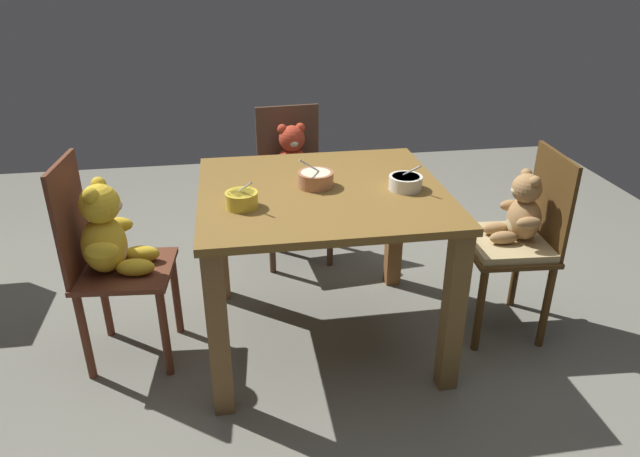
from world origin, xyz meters
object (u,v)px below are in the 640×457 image
at_px(teddy_chair_far_center, 293,169).
at_px(porridge_bowl_white_near_right, 406,182).
at_px(dining_table, 322,221).
at_px(porridge_bowl_yellow_near_left, 242,199).
at_px(teddy_chair_near_left, 108,244).
at_px(teddy_chair_near_right, 517,229).
at_px(porridge_bowl_terracotta_center, 316,179).

distance_m(teddy_chair_far_center, porridge_bowl_white_near_right, 1.03).
height_order(dining_table, porridge_bowl_yellow_near_left, porridge_bowl_yellow_near_left).
distance_m(teddy_chair_near_left, porridge_bowl_white_near_right, 1.27).
distance_m(teddy_chair_near_left, porridge_bowl_yellow_near_left, 0.62).
xyz_separation_m(teddy_chair_near_left, porridge_bowl_yellow_near_left, (0.56, -0.15, 0.23)).
relative_size(teddy_chair_near_right, porridge_bowl_yellow_near_left, 6.84).
bearing_deg(teddy_chair_far_center, porridge_bowl_yellow_near_left, -22.45).
bearing_deg(porridge_bowl_yellow_near_left, teddy_chair_near_left, 165.38).
bearing_deg(dining_table, teddy_chair_far_center, 91.94).
distance_m(dining_table, porridge_bowl_yellow_near_left, 0.41).
distance_m(porridge_bowl_terracotta_center, porridge_bowl_white_near_right, 0.38).
xyz_separation_m(dining_table, teddy_chair_near_left, (-0.90, 0.00, -0.04)).
bearing_deg(dining_table, teddy_chair_near_left, 179.86).
relative_size(teddy_chair_near_left, porridge_bowl_yellow_near_left, 7.21).
xyz_separation_m(teddy_chair_far_center, teddy_chair_near_left, (-0.88, -0.86, 0.03)).
relative_size(porridge_bowl_yellow_near_left, porridge_bowl_terracotta_center, 0.84).
bearing_deg(porridge_bowl_terracotta_center, teddy_chair_near_left, -178.22).
relative_size(teddy_chair_far_center, teddy_chair_near_right, 0.99).
height_order(teddy_chair_near_right, porridge_bowl_terracotta_center, porridge_bowl_terracotta_center).
relative_size(teddy_chair_far_center, porridge_bowl_yellow_near_left, 6.78).
height_order(teddy_chair_near_left, porridge_bowl_yellow_near_left, teddy_chair_near_left).
height_order(dining_table, teddy_chair_near_left, teddy_chair_near_left).
xyz_separation_m(teddy_chair_far_center, porridge_bowl_yellow_near_left, (-0.31, -1.01, 0.25)).
relative_size(dining_table, teddy_chair_near_right, 1.18).
bearing_deg(porridge_bowl_white_near_right, teddy_chair_near_right, 0.08).
height_order(dining_table, porridge_bowl_terracotta_center, porridge_bowl_terracotta_center).
distance_m(teddy_chair_near_right, porridge_bowl_white_near_right, 0.61).
bearing_deg(teddy_chair_near_left, porridge_bowl_white_near_right, 2.02).
relative_size(teddy_chair_far_center, porridge_bowl_white_near_right, 6.08).
bearing_deg(teddy_chair_near_right, teddy_chair_far_center, -41.21).
height_order(teddy_chair_near_right, porridge_bowl_yellow_near_left, porridge_bowl_yellow_near_left).
xyz_separation_m(dining_table, porridge_bowl_yellow_near_left, (-0.34, -0.14, 0.18)).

